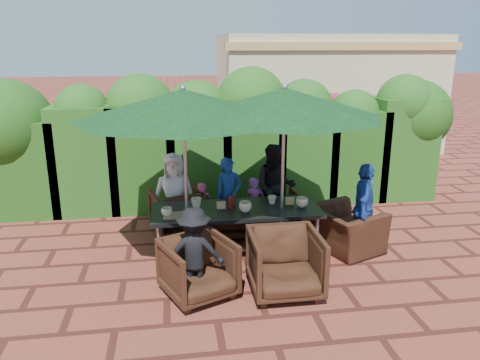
{
  "coord_description": "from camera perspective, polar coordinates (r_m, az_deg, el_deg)",
  "views": [
    {
      "loc": [
        -0.98,
        -6.19,
        2.96
      ],
      "look_at": [
        0.01,
        0.4,
        1.01
      ],
      "focal_mm": 35.0,
      "sensor_mm": 36.0,
      "label": 1
    }
  ],
  "objects": [
    {
      "name": "ground",
      "position": [
        6.94,
        0.45,
        -9.0
      ],
      "size": [
        80.0,
        80.0,
        0.0
      ],
      "primitive_type": "plane",
      "color": "maroon",
      "rests_on": "ground"
    },
    {
      "name": "dining_table",
      "position": [
        6.56,
        -0.47,
        -4.1
      ],
      "size": [
        2.34,
        0.9,
        0.75
      ],
      "color": "black",
      "rests_on": "ground"
    },
    {
      "name": "umbrella_left",
      "position": [
        6.09,
        -6.92,
        9.12
      ],
      "size": [
        2.86,
        2.86,
        2.46
      ],
      "color": "gray",
      "rests_on": "ground"
    },
    {
      "name": "umbrella_right",
      "position": [
        6.25,
        5.44,
        9.34
      ],
      "size": [
        2.67,
        2.67,
        2.46
      ],
      "color": "gray",
      "rests_on": "ground"
    },
    {
      "name": "chair_far_left",
      "position": [
        7.57,
        -7.59,
        -3.64
      ],
      "size": [
        0.94,
        0.9,
        0.8
      ],
      "primitive_type": "imported",
      "rotation": [
        0.0,
        0.0,
        3.4
      ],
      "color": "black",
      "rests_on": "ground"
    },
    {
      "name": "chair_far_mid",
      "position": [
        7.46,
        -1.41,
        -4.01
      ],
      "size": [
        0.79,
        0.74,
        0.75
      ],
      "primitive_type": "imported",
      "rotation": [
        0.0,
        0.0,
        3.05
      ],
      "color": "black",
      "rests_on": "ground"
    },
    {
      "name": "chair_far_right",
      "position": [
        7.79,
        4.64,
        -3.41
      ],
      "size": [
        0.71,
        0.67,
        0.68
      ],
      "primitive_type": "imported",
      "rotation": [
        0.0,
        0.0,
        3.21
      ],
      "color": "black",
      "rests_on": "ground"
    },
    {
      "name": "chair_near_left",
      "position": [
        5.73,
        -5.1,
        -10.36
      ],
      "size": [
        1.0,
        0.97,
        0.8
      ],
      "primitive_type": "imported",
      "rotation": [
        0.0,
        0.0,
        0.41
      ],
      "color": "black",
      "rests_on": "ground"
    },
    {
      "name": "chair_near_right",
      "position": [
        5.78,
        5.54,
        -9.72
      ],
      "size": [
        0.85,
        0.79,
        0.87
      ],
      "primitive_type": "imported",
      "rotation": [
        0.0,
        0.0,
        -0.0
      ],
      "color": "black",
      "rests_on": "ground"
    },
    {
      "name": "chair_end_right",
      "position": [
        7.09,
        12.73,
        -5.07
      ],
      "size": [
        0.96,
        1.15,
        0.86
      ],
      "primitive_type": "imported",
      "rotation": [
        0.0,
        0.0,
        1.95
      ],
      "color": "black",
      "rests_on": "ground"
    },
    {
      "name": "adult_far_left",
      "position": [
        7.48,
        -8.02,
        -1.73
      ],
      "size": [
        0.69,
        0.44,
        1.34
      ],
      "primitive_type": "imported",
      "rotation": [
        0.0,
        0.0,
        -0.08
      ],
      "color": "silver",
      "rests_on": "ground"
    },
    {
      "name": "adult_far_mid",
      "position": [
        7.48,
        -1.39,
        -1.95
      ],
      "size": [
        0.54,
        0.49,
        1.24
      ],
      "primitive_type": "imported",
      "rotation": [
        0.0,
        0.0,
        0.33
      ],
      "color": "#1C409B",
      "rests_on": "ground"
    },
    {
      "name": "adult_far_right",
      "position": [
        7.67,
        4.27,
        -0.85
      ],
      "size": [
        0.74,
        0.52,
        1.41
      ],
      "primitive_type": "imported",
      "rotation": [
        0.0,
        0.0,
        -0.16
      ],
      "color": "black",
      "rests_on": "ground"
    },
    {
      "name": "adult_near_left",
      "position": [
        5.67,
        -5.58,
        -8.8
      ],
      "size": [
        0.75,
        0.41,
        1.13
      ],
      "primitive_type": "imported",
      "rotation": [
        0.0,
        0.0,
        3.03
      ],
      "color": "black",
      "rests_on": "ground"
    },
    {
      "name": "adult_end_right",
      "position": [
        6.97,
        14.82,
        -3.45
      ],
      "size": [
        0.66,
        0.88,
        1.35
      ],
      "primitive_type": "imported",
      "rotation": [
        0.0,
        0.0,
        1.19
      ],
      "color": "#1C409B",
      "rests_on": "ground"
    },
    {
      "name": "child_left",
      "position": [
        7.51,
        -4.53,
        -3.51
      ],
      "size": [
        0.34,
        0.29,
        0.85
      ],
      "primitive_type": "imported",
      "rotation": [
        0.0,
        0.0,
        0.16
      ],
      "color": "#E75180",
      "rests_on": "ground"
    },
    {
      "name": "child_right",
      "position": [
        7.6,
        1.77,
        -3.03
      ],
      "size": [
        0.34,
        0.28,
        0.89
      ],
      "primitive_type": "imported",
      "rotation": [
        0.0,
        0.0,
        0.06
      ],
      "color": "#99499F",
      "rests_on": "ground"
    },
    {
      "name": "pedestrian_a",
      "position": [
        10.93,
        6.39,
        5.5
      ],
      "size": [
        1.8,
        1.47,
        1.87
      ],
      "primitive_type": "imported",
      "rotation": [
        0.0,
        0.0,
        2.57
      ],
      "color": "#257F22",
      "rests_on": "ground"
    },
    {
      "name": "pedestrian_b",
      "position": [
        11.35,
        10.81,
        5.71
      ],
      "size": [
        1.05,
        0.91,
        1.87
      ],
      "primitive_type": "imported",
      "rotation": [
        0.0,
        0.0,
        3.65
      ],
      "color": "#E75180",
      "rests_on": "ground"
    },
    {
      "name": "pedestrian_c",
      "position": [
        11.52,
        14.29,
        5.37
      ],
      "size": [
        1.19,
        0.68,
        1.76
      ],
      "primitive_type": "imported",
      "rotation": [
        0.0,
        0.0,
        2.99
      ],
      "color": "gray",
      "rests_on": "ground"
    },
    {
      "name": "cup_a",
      "position": [
        6.32,
        -8.92,
        -3.85
      ],
      "size": [
        0.15,
        0.15,
        0.12
      ],
      "primitive_type": "imported",
      "color": "beige",
      "rests_on": "dining_table"
    },
    {
      "name": "cup_b",
      "position": [
        6.57,
        -5.35,
        -2.81
      ],
      "size": [
        0.15,
        0.15,
        0.14
      ],
      "primitive_type": "imported",
      "color": "beige",
      "rests_on": "dining_table"
    },
    {
      "name": "cup_c",
      "position": [
        6.4,
        0.64,
        -3.28
      ],
      "size": [
        0.18,
        0.18,
        0.14
      ],
      "primitive_type": "imported",
      "color": "beige",
      "rests_on": "dining_table"
    },
    {
      "name": "cup_d",
      "position": [
        6.73,
        3.92,
        -2.42
      ],
      "size": [
        0.12,
        0.12,
        0.12
      ],
      "primitive_type": "imported",
      "color": "beige",
      "rests_on": "dining_table"
    },
    {
      "name": "cup_e",
      "position": [
        6.64,
        7.55,
        -2.71
      ],
      "size": [
        0.17,
        0.17,
        0.13
      ],
      "primitive_type": "imported",
      "color": "beige",
      "rests_on": "dining_table"
    },
    {
      "name": "ketchup_bottle",
      "position": [
        6.53,
        -1.18,
        -2.74
      ],
      "size": [
        0.04,
        0.04,
        0.17
      ],
      "primitive_type": "cylinder",
      "color": "#B20C0A",
      "rests_on": "dining_table"
    },
    {
      "name": "sauce_bottle",
      "position": [
        6.63,
        -0.72,
        -2.43
      ],
      "size": [
        0.04,
        0.04,
        0.17
      ],
      "primitive_type": "cylinder",
      "color": "#4C230C",
      "rests_on": "dining_table"
    },
    {
      "name": "serving_tray",
      "position": [
        6.32,
        -7.75,
        -4.28
      ],
      "size": [
        0.35,
        0.25,
        0.02
      ],
      "primitive_type": "cube",
      "color": "#9F734D",
      "rests_on": "dining_table"
    },
    {
      "name": "number_block_left",
      "position": [
        6.53,
        -2.32,
        -3.07
      ],
      "size": [
        0.12,
        0.06,
        0.1
      ],
      "primitive_type": "cube",
      "color": "tan",
      "rests_on": "dining_table"
    },
    {
      "name": "number_block_right",
      "position": [
        6.72,
        6.08,
        -2.57
      ],
      "size": [
        0.12,
        0.06,
        0.1
      ],
      "primitive_type": "cube",
      "color": "tan",
      "rests_on": "dining_table"
    },
    {
      "name": "hedge_wall",
      "position": [
        8.71,
        -2.69,
        5.62
      ],
      "size": [
        9.1,
        1.6,
        2.57
      ],
      "color": "#163D10",
      "rests_on": "ground"
    },
    {
      "name": "building",
      "position": [
        13.99,
        10.39,
        10.48
      ],
      "size": [
        6.2,
        3.08,
        3.2
      ],
      "color": "beige",
      "rests_on": "ground"
    }
  ]
}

